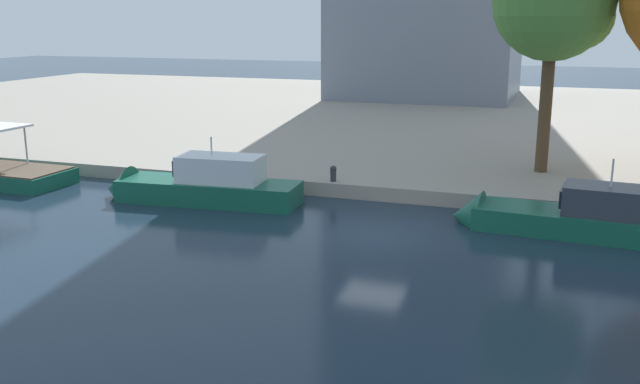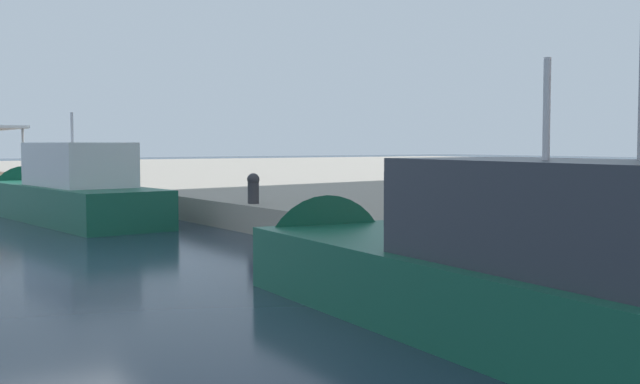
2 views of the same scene
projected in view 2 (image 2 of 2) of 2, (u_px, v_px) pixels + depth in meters
name	position (u px, v px, depth m)	size (l,w,h in m)	color
ground_plane	(65.00, 267.00, 14.59)	(220.00, 220.00, 0.00)	#192838
motor_yacht_1	(64.00, 198.00, 23.63)	(9.70, 3.16, 3.93)	#14513D
motor_yacht_2	(494.00, 289.00, 9.50)	(10.87, 3.22, 4.08)	#14513D
mooring_bollard_0	(253.00, 187.00, 20.69)	(0.32, 0.32, 0.78)	#2D2D33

